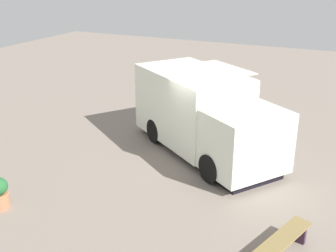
# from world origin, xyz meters

# --- Properties ---
(ground_plane) EXTENTS (40.00, 40.00, 0.00)m
(ground_plane) POSITION_xyz_m (0.00, 0.00, 0.00)
(ground_plane) COLOR gray
(food_truck) EXTENTS (5.76, 5.00, 2.47)m
(food_truck) POSITION_xyz_m (-0.40, 0.59, 1.18)
(food_truck) COLOR white
(food_truck) RESTS_ON ground_plane
(person_customer) EXTENTS (0.77, 0.67, 0.85)m
(person_customer) POSITION_xyz_m (-2.88, 3.85, 0.33)
(person_customer) COLOR navy
(person_customer) RESTS_ON ground_plane
(planter_flowering_far) EXTENTS (0.62, 0.62, 0.84)m
(planter_flowering_far) POSITION_xyz_m (-0.36, 4.88, 0.42)
(planter_flowering_far) COLOR #4F4446
(planter_flowering_far) RESTS_ON ground_plane
(plaza_bench) EXTENTS (0.97, 1.92, 0.48)m
(plaza_bench) POSITION_xyz_m (2.95, -3.73, 0.37)
(plaza_bench) COLOR olive
(plaza_bench) RESTS_ON ground_plane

